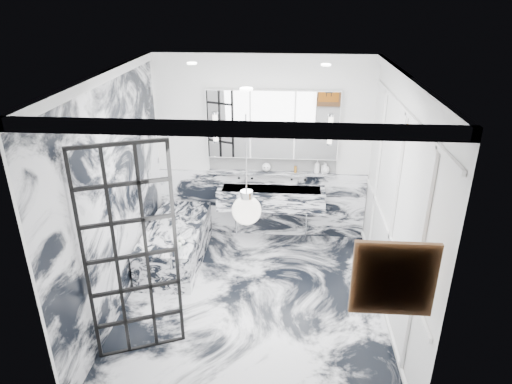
# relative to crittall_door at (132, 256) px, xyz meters

# --- Properties ---
(floor) EXTENTS (3.60, 3.60, 0.00)m
(floor) POSITION_rel_crittall_door_xyz_m (1.13, 0.88, -1.17)
(floor) COLOR white
(floor) RESTS_ON ground
(ceiling) EXTENTS (3.60, 3.60, 0.00)m
(ceiling) POSITION_rel_crittall_door_xyz_m (1.13, 0.88, 1.63)
(ceiling) COLOR white
(ceiling) RESTS_ON wall_back
(wall_back) EXTENTS (3.60, 0.00, 3.60)m
(wall_back) POSITION_rel_crittall_door_xyz_m (1.13, 2.68, 0.23)
(wall_back) COLOR white
(wall_back) RESTS_ON floor
(wall_front) EXTENTS (3.60, 0.00, 3.60)m
(wall_front) POSITION_rel_crittall_door_xyz_m (1.13, -0.92, 0.23)
(wall_front) COLOR white
(wall_front) RESTS_ON floor
(wall_left) EXTENTS (0.00, 3.60, 3.60)m
(wall_left) POSITION_rel_crittall_door_xyz_m (-0.47, 0.88, 0.23)
(wall_left) COLOR white
(wall_left) RESTS_ON floor
(wall_right) EXTENTS (0.00, 3.60, 3.60)m
(wall_right) POSITION_rel_crittall_door_xyz_m (2.73, 0.88, 0.23)
(wall_right) COLOR white
(wall_right) RESTS_ON floor
(marble_clad_back) EXTENTS (3.18, 0.05, 1.05)m
(marble_clad_back) POSITION_rel_crittall_door_xyz_m (1.13, 2.66, -0.64)
(marble_clad_back) COLOR white
(marble_clad_back) RESTS_ON floor
(marble_clad_left) EXTENTS (0.02, 3.56, 2.68)m
(marble_clad_left) POSITION_rel_crittall_door_xyz_m (-0.45, 0.88, 0.17)
(marble_clad_left) COLOR white
(marble_clad_left) RESTS_ON floor
(panel_molding) EXTENTS (0.03, 3.40, 2.30)m
(panel_molding) POSITION_rel_crittall_door_xyz_m (2.71, 0.88, 0.13)
(panel_molding) COLOR white
(panel_molding) RESTS_ON floor
(soap_bottle_a) EXTENTS (0.08, 0.08, 0.21)m
(soap_bottle_a) POSITION_rel_crittall_door_xyz_m (1.95, 2.59, 0.03)
(soap_bottle_a) COLOR #8C5919
(soap_bottle_a) RESTS_ON ledge
(soap_bottle_b) EXTENTS (0.09, 0.09, 0.17)m
(soap_bottle_b) POSITION_rel_crittall_door_xyz_m (2.06, 2.59, 0.01)
(soap_bottle_b) COLOR #4C4C51
(soap_bottle_b) RESTS_ON ledge
(soap_bottle_c) EXTENTS (0.17, 0.17, 0.17)m
(soap_bottle_c) POSITION_rel_crittall_door_xyz_m (2.07, 2.59, 0.01)
(soap_bottle_c) COLOR silver
(soap_bottle_c) RESTS_ON ledge
(face_pot) EXTENTS (0.14, 0.14, 0.14)m
(face_pot) POSITION_rel_crittall_door_xyz_m (1.20, 2.59, -0.00)
(face_pot) COLOR white
(face_pot) RESTS_ON ledge
(amber_bottle) EXTENTS (0.04, 0.04, 0.10)m
(amber_bottle) POSITION_rel_crittall_door_xyz_m (1.63, 2.59, -0.03)
(amber_bottle) COLOR #8C5919
(amber_bottle) RESTS_ON ledge
(flower_vase) EXTENTS (0.08, 0.08, 0.12)m
(flower_vase) POSITION_rel_crittall_door_xyz_m (0.21, 1.02, -0.56)
(flower_vase) COLOR silver
(flower_vase) RESTS_ON bathtub
(crittall_door) EXTENTS (0.83, 0.37, 2.33)m
(crittall_door) POSITION_rel_crittall_door_xyz_m (0.00, 0.00, 0.00)
(crittall_door) COLOR black
(crittall_door) RESTS_ON floor
(artwork) EXTENTS (0.52, 0.05, 0.52)m
(artwork) POSITION_rel_crittall_door_xyz_m (2.33, -0.88, 0.46)
(artwork) COLOR orange
(artwork) RESTS_ON wall_front
(pendant_light) EXTENTS (0.24, 0.24, 0.24)m
(pendant_light) POSITION_rel_crittall_door_xyz_m (1.20, -0.49, 0.80)
(pendant_light) COLOR white
(pendant_light) RESTS_ON ceiling
(trough_sink) EXTENTS (1.60, 0.45, 0.30)m
(trough_sink) POSITION_rel_crittall_door_xyz_m (1.28, 2.44, -0.44)
(trough_sink) COLOR silver
(trough_sink) RESTS_ON wall_back
(ledge) EXTENTS (1.90, 0.14, 0.04)m
(ledge) POSITION_rel_crittall_door_xyz_m (1.28, 2.60, -0.10)
(ledge) COLOR silver
(ledge) RESTS_ON wall_back
(subway_tile) EXTENTS (1.90, 0.03, 0.23)m
(subway_tile) POSITION_rel_crittall_door_xyz_m (1.28, 2.67, 0.04)
(subway_tile) COLOR white
(subway_tile) RESTS_ON wall_back
(mirror_cabinet) EXTENTS (1.90, 0.16, 1.00)m
(mirror_cabinet) POSITION_rel_crittall_door_xyz_m (1.28, 2.61, 0.65)
(mirror_cabinet) COLOR white
(mirror_cabinet) RESTS_ON wall_back
(sconce_left) EXTENTS (0.07, 0.07, 0.40)m
(sconce_left) POSITION_rel_crittall_door_xyz_m (0.46, 2.51, 0.61)
(sconce_left) COLOR white
(sconce_left) RESTS_ON mirror_cabinet
(sconce_right) EXTENTS (0.07, 0.07, 0.40)m
(sconce_right) POSITION_rel_crittall_door_xyz_m (2.10, 2.51, 0.61)
(sconce_right) COLOR white
(sconce_right) RESTS_ON mirror_cabinet
(bathtub) EXTENTS (0.75, 1.65, 0.55)m
(bathtub) POSITION_rel_crittall_door_xyz_m (-0.04, 1.78, -0.89)
(bathtub) COLOR silver
(bathtub) RESTS_ON floor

